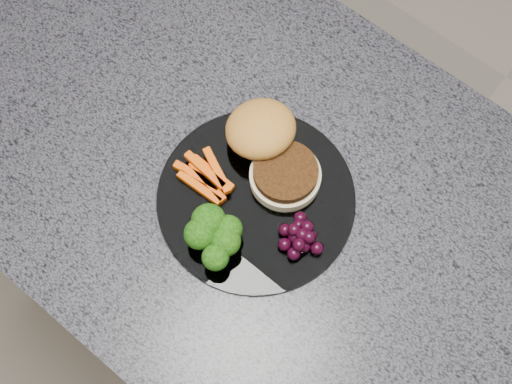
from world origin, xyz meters
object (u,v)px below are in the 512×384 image
island_cabinet (300,310)px  plate (256,199)px  burger (269,147)px  grape_bunch (300,236)px

island_cabinet → plate: bearing=-166.9°
burger → grape_bunch: 0.13m
island_cabinet → plate: (-0.09, -0.02, 0.47)m
island_cabinet → plate: 0.48m
island_cabinet → grape_bunch: size_ratio=19.03×
plate → grape_bunch: grape_bunch is taller
grape_bunch → plate: bearing=173.2°
island_cabinet → burger: bearing=161.8°
plate → burger: size_ratio=1.53×
island_cabinet → plate: plate is taller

